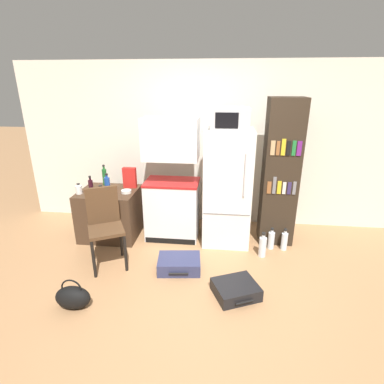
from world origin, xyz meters
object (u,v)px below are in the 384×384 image
(bottle_wine_dark, at_px, (91,187))
(cereal_box, at_px, (130,178))
(suitcase_large_flat, at_px, (179,264))
(water_bottle_back, at_px, (284,241))
(water_bottle_front, at_px, (271,240))
(bottle_amber_beer, at_px, (101,191))
(suitcase_small_flat, at_px, (236,289))
(refrigerator, at_px, (227,188))
(water_bottle_middle, at_px, (263,246))
(bottle_milk_white, at_px, (79,189))
(handbag, at_px, (73,297))
(bottle_blue_soda, at_px, (107,184))
(bowl, at_px, (126,191))
(chair, at_px, (105,220))
(side_table, at_px, (110,213))
(bookshelf, at_px, (280,174))
(kitchen_hutch, at_px, (172,185))
(microwave, at_px, (230,119))
(bottle_green_tall, at_px, (105,176))

(bottle_wine_dark, bearing_deg, cereal_box, 41.73)
(suitcase_large_flat, bearing_deg, water_bottle_back, 18.20)
(suitcase_large_flat, height_order, water_bottle_front, water_bottle_front)
(bottle_amber_beer, relative_size, suitcase_small_flat, 0.27)
(refrigerator, relative_size, water_bottle_middle, 4.64)
(bottle_milk_white, relative_size, handbag, 0.41)
(bottle_blue_soda, distance_m, water_bottle_back, 2.56)
(bowl, relative_size, handbag, 0.39)
(refrigerator, distance_m, bottle_wine_dark, 1.85)
(bowl, xyz_separation_m, suitcase_large_flat, (0.85, -0.71, -0.64))
(bottle_wine_dark, height_order, chair, bottle_wine_dark)
(side_table, xyz_separation_m, bookshelf, (2.39, 0.15, 0.64))
(side_table, bearing_deg, kitchen_hutch, 5.48)
(microwave, relative_size, suitcase_small_flat, 0.85)
(suitcase_small_flat, bearing_deg, chair, 139.88)
(bottle_milk_white, distance_m, bowl, 0.65)
(bottle_amber_beer, xyz_separation_m, water_bottle_back, (2.50, 0.07, -0.64))
(bookshelf, bearing_deg, bottle_green_tall, 177.51)
(microwave, xyz_separation_m, water_bottle_back, (0.80, -0.19, -1.59))
(side_table, bearing_deg, chair, -72.88)
(microwave, xyz_separation_m, bookshelf, (0.70, 0.10, -0.73))
(side_table, bearing_deg, microwave, 1.39)
(bookshelf, distance_m, suitcase_large_flat, 1.80)
(microwave, distance_m, water_bottle_back, 1.79)
(bottle_amber_beer, relative_size, suitcase_large_flat, 0.28)
(cereal_box, xyz_separation_m, suitcase_large_flat, (0.86, -0.94, -0.78))
(microwave, xyz_separation_m, suitcase_small_flat, (0.12, -1.20, -1.66))
(handbag, bearing_deg, bottle_milk_white, 110.70)
(refrigerator, bearing_deg, water_bottle_front, -15.64)
(bottle_amber_beer, relative_size, water_bottle_front, 0.50)
(bookshelf, xyz_separation_m, cereal_box, (-2.12, 0.03, -0.14))
(bottle_wine_dark, distance_m, chair, 0.66)
(side_table, distance_m, bottle_milk_white, 0.56)
(suitcase_small_flat, xyz_separation_m, water_bottle_front, (0.50, 1.03, 0.06))
(bottle_milk_white, xyz_separation_m, bowl, (0.64, 0.11, -0.04))
(bottle_milk_white, bearing_deg, bottle_wine_dark, -12.04)
(bottle_amber_beer, xyz_separation_m, water_bottle_front, (2.32, 0.08, -0.64))
(bowl, distance_m, suitcase_large_flat, 1.28)
(bottle_blue_soda, xyz_separation_m, water_bottle_middle, (2.15, -0.30, -0.67))
(side_table, height_order, bookshelf, bookshelf)
(water_bottle_back, bearing_deg, bowl, 177.64)
(handbag, bearing_deg, bottle_blue_soda, 95.84)
(chair, height_order, water_bottle_front, chair)
(bottle_amber_beer, bearing_deg, bowl, 27.60)
(handbag, height_order, water_bottle_front, handbag)
(bookshelf, xyz_separation_m, chair, (-2.17, -0.85, -0.41))
(bowl, relative_size, suitcase_small_flat, 0.25)
(suitcase_small_flat, relative_size, water_bottle_middle, 1.65)
(water_bottle_front, xyz_separation_m, water_bottle_middle, (-0.14, -0.21, 0.01))
(bookshelf, distance_m, water_bottle_front, 0.91)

